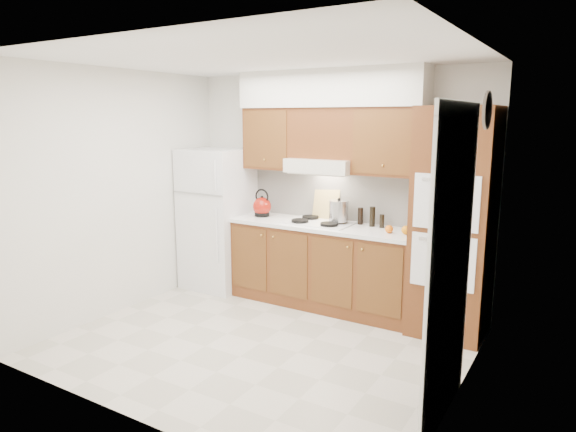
# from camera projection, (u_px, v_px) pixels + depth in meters

# --- Properties ---
(floor) EXTENTS (3.60, 3.60, 0.00)m
(floor) POSITION_uv_depth(u_px,v_px,m) (261.00, 343.00, 4.85)
(floor) COLOR beige
(floor) RESTS_ON ground
(ceiling) EXTENTS (3.60, 3.60, 0.00)m
(ceiling) POSITION_uv_depth(u_px,v_px,m) (258.00, 57.00, 4.36)
(ceiling) COLOR white
(ceiling) RESTS_ON wall_back
(wall_back) EXTENTS (3.60, 0.02, 2.60)m
(wall_back) POSITION_uv_depth(u_px,v_px,m) (333.00, 188.00, 5.86)
(wall_back) COLOR white
(wall_back) RESTS_ON floor
(wall_left) EXTENTS (0.02, 3.00, 2.60)m
(wall_left) POSITION_uv_depth(u_px,v_px,m) (121.00, 192.00, 5.52)
(wall_left) COLOR white
(wall_left) RESTS_ON floor
(wall_right) EXTENTS (0.02, 3.00, 2.60)m
(wall_right) POSITION_uv_depth(u_px,v_px,m) (466.00, 230.00, 3.69)
(wall_right) COLOR white
(wall_right) RESTS_ON floor
(fridge) EXTENTS (0.75, 0.72, 1.72)m
(fridge) POSITION_uv_depth(u_px,v_px,m) (218.00, 219.00, 6.36)
(fridge) COLOR white
(fridge) RESTS_ON floor
(base_cabinets) EXTENTS (2.11, 0.60, 0.90)m
(base_cabinets) POSITION_uv_depth(u_px,v_px,m) (322.00, 266.00, 5.76)
(base_cabinets) COLOR brown
(base_cabinets) RESTS_ON floor
(countertop) EXTENTS (2.13, 0.62, 0.04)m
(countertop) POSITION_uv_depth(u_px,v_px,m) (322.00, 226.00, 5.66)
(countertop) COLOR white
(countertop) RESTS_ON base_cabinets
(backsplash) EXTENTS (2.11, 0.03, 0.56)m
(backsplash) POSITION_uv_depth(u_px,v_px,m) (335.00, 195.00, 5.85)
(backsplash) COLOR white
(backsplash) RESTS_ON countertop
(oven_cabinet) EXTENTS (0.70, 0.65, 2.20)m
(oven_cabinet) POSITION_uv_depth(u_px,v_px,m) (454.00, 223.00, 4.90)
(oven_cabinet) COLOR brown
(oven_cabinet) RESTS_ON floor
(upper_cab_left) EXTENTS (0.63, 0.33, 0.70)m
(upper_cab_left) POSITION_uv_depth(u_px,v_px,m) (273.00, 139.00, 5.98)
(upper_cab_left) COLOR brown
(upper_cab_left) RESTS_ON wall_back
(upper_cab_right) EXTENTS (0.73, 0.33, 0.70)m
(upper_cab_right) POSITION_uv_depth(u_px,v_px,m) (390.00, 142.00, 5.26)
(upper_cab_right) COLOR brown
(upper_cab_right) RESTS_ON wall_back
(range_hood) EXTENTS (0.75, 0.45, 0.15)m
(range_hood) POSITION_uv_depth(u_px,v_px,m) (323.00, 165.00, 5.64)
(range_hood) COLOR silver
(range_hood) RESTS_ON wall_back
(upper_cab_over_hood) EXTENTS (0.75, 0.33, 0.55)m
(upper_cab_over_hood) POSITION_uv_depth(u_px,v_px,m) (326.00, 133.00, 5.62)
(upper_cab_over_hood) COLOR brown
(upper_cab_over_hood) RESTS_ON range_hood
(soffit) EXTENTS (2.13, 0.36, 0.40)m
(soffit) POSITION_uv_depth(u_px,v_px,m) (330.00, 88.00, 5.49)
(soffit) COLOR silver
(soffit) RESTS_ON wall_back
(cooktop) EXTENTS (0.74, 0.50, 0.01)m
(cooktop) POSITION_uv_depth(u_px,v_px,m) (319.00, 222.00, 5.70)
(cooktop) COLOR white
(cooktop) RESTS_ON countertop
(doorway) EXTENTS (0.02, 0.90, 2.10)m
(doorway) POSITION_uv_depth(u_px,v_px,m) (450.00, 275.00, 3.45)
(doorway) COLOR black
(doorway) RESTS_ON floor
(wall_clock) EXTENTS (0.02, 0.30, 0.30)m
(wall_clock) POSITION_uv_depth(u_px,v_px,m) (487.00, 110.00, 4.00)
(wall_clock) COLOR #3F3833
(wall_clock) RESTS_ON wall_right
(kettle) EXTENTS (0.28, 0.28, 0.22)m
(kettle) POSITION_uv_depth(u_px,v_px,m) (262.00, 206.00, 6.06)
(kettle) COLOR maroon
(kettle) RESTS_ON countertop
(cutting_board) EXTENTS (0.32, 0.11, 0.42)m
(cutting_board) POSITION_uv_depth(u_px,v_px,m) (326.00, 202.00, 5.88)
(cutting_board) COLOR tan
(cutting_board) RESTS_ON countertop
(stock_pot) EXTENTS (0.28, 0.28, 0.22)m
(stock_pot) POSITION_uv_depth(u_px,v_px,m) (339.00, 211.00, 5.63)
(stock_pot) COLOR #ADADB2
(stock_pot) RESTS_ON cooktop
(condiment_a) EXTENTS (0.07, 0.07, 0.21)m
(condiment_a) POSITION_uv_depth(u_px,v_px,m) (372.00, 217.00, 5.50)
(condiment_a) COLOR black
(condiment_a) RESTS_ON countertop
(condiment_b) EXTENTS (0.07, 0.07, 0.18)m
(condiment_b) POSITION_uv_depth(u_px,v_px,m) (360.00, 216.00, 5.62)
(condiment_b) COLOR black
(condiment_b) RESTS_ON countertop
(condiment_c) EXTENTS (0.05, 0.05, 0.14)m
(condiment_c) POSITION_uv_depth(u_px,v_px,m) (382.00, 221.00, 5.45)
(condiment_c) COLOR black
(condiment_c) RESTS_ON countertop
(orange_near) EXTENTS (0.11, 0.11, 0.09)m
(orange_near) POSITION_uv_depth(u_px,v_px,m) (406.00, 230.00, 5.14)
(orange_near) COLOR orange
(orange_near) RESTS_ON countertop
(orange_far) EXTENTS (0.11, 0.11, 0.08)m
(orange_far) POSITION_uv_depth(u_px,v_px,m) (389.00, 229.00, 5.20)
(orange_far) COLOR orange
(orange_far) RESTS_ON countertop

